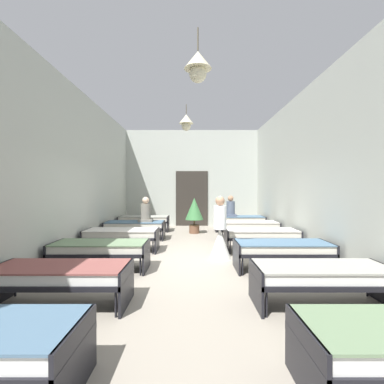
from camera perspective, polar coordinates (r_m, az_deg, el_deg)
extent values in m
cube|color=#9E9384|center=(6.91, -0.01, -13.57)|extent=(6.38, 12.58, 0.10)
cube|color=#B2B7AD|center=(12.79, 0.04, 2.79)|extent=(6.18, 0.20, 4.21)
cube|color=#B2B7AD|center=(7.35, -24.10, 4.16)|extent=(0.20, 11.98, 4.21)
cube|color=#B2B7AD|center=(7.34, 24.12, 4.16)|extent=(0.20, 11.98, 4.21)
cube|color=#2D2823|center=(12.67, 0.04, -1.28)|extent=(1.40, 0.06, 2.40)
cylinder|color=brown|center=(5.16, 1.26, 28.01)|extent=(0.02, 0.02, 0.36)
cone|color=beige|center=(5.02, 1.26, 24.66)|extent=(0.44, 0.44, 0.28)
sphere|color=beige|center=(4.94, 1.26, 22.32)|extent=(0.28, 0.28, 0.28)
cylinder|color=brown|center=(9.11, -1.06, 16.06)|extent=(0.02, 0.02, 0.29)
cone|color=beige|center=(9.03, -1.06, 14.25)|extent=(0.44, 0.44, 0.28)
sphere|color=beige|center=(8.99, -1.05, 12.88)|extent=(0.28, 0.28, 0.28)
cylinder|color=black|center=(3.19, -20.14, -27.21)|extent=(0.03, 0.03, 0.34)
cube|color=black|center=(2.82, -21.73, -28.52)|extent=(0.04, 0.84, 0.57)
cylinder|color=black|center=(3.19, 19.90, -27.27)|extent=(0.03, 0.03, 0.34)
cube|color=black|center=(2.82, 21.43, -28.60)|extent=(0.04, 0.84, 0.57)
cylinder|color=black|center=(5.39, -31.50, -15.43)|extent=(0.03, 0.03, 0.34)
cylinder|color=black|center=(4.10, -14.75, -20.64)|extent=(0.03, 0.03, 0.34)
cylinder|color=black|center=(4.76, -12.42, -17.55)|extent=(0.03, 0.03, 0.34)
cube|color=black|center=(4.63, -24.41, -15.45)|extent=(1.90, 0.84, 0.07)
cube|color=black|center=(4.37, -12.69, -17.60)|extent=(0.04, 0.84, 0.57)
cube|color=white|center=(4.61, -24.42, -14.20)|extent=(1.82, 0.78, 0.14)
cube|color=#8C4C47|center=(4.58, -24.42, -13.21)|extent=(1.86, 0.82, 0.02)
cylinder|color=black|center=(4.09, 14.60, -20.67)|extent=(0.03, 0.03, 0.34)
cylinder|color=black|center=(4.75, 12.32, -17.57)|extent=(0.03, 0.03, 0.34)
cylinder|color=black|center=(5.38, 31.46, -15.46)|extent=(0.03, 0.03, 0.34)
cube|color=black|center=(4.62, 24.33, -15.48)|extent=(1.90, 0.84, 0.07)
cube|color=black|center=(4.37, 12.57, -17.62)|extent=(0.04, 0.84, 0.57)
cube|color=white|center=(4.60, 24.33, -14.22)|extent=(1.82, 0.78, 0.14)
cube|color=#9E9E93|center=(4.58, 24.34, -13.23)|extent=(1.86, 0.82, 0.02)
cylinder|color=black|center=(6.27, -26.37, -13.07)|extent=(0.03, 0.03, 0.34)
cylinder|color=black|center=(6.91, -23.65, -11.76)|extent=(0.03, 0.03, 0.34)
cylinder|color=black|center=(5.74, -10.09, -14.32)|extent=(0.03, 0.03, 0.34)
cylinder|color=black|center=(6.42, -8.93, -12.66)|extent=(0.03, 0.03, 0.34)
cube|color=black|center=(6.23, -17.54, -11.18)|extent=(1.90, 0.84, 0.07)
cube|color=black|center=(6.59, -25.43, -11.35)|extent=(0.04, 0.84, 0.57)
cube|color=black|center=(6.04, -8.90, -12.39)|extent=(0.04, 0.84, 0.57)
cube|color=silver|center=(6.21, -17.55, -10.23)|extent=(1.82, 0.78, 0.14)
cube|color=slate|center=(6.20, -17.55, -9.49)|extent=(1.86, 0.82, 0.02)
cylinder|color=black|center=(5.73, 10.04, -14.33)|extent=(0.03, 0.03, 0.34)
cylinder|color=black|center=(6.42, 8.90, -12.67)|extent=(0.03, 0.03, 0.34)
cylinder|color=black|center=(6.26, 26.36, -13.10)|extent=(0.03, 0.03, 0.34)
cylinder|color=black|center=(6.90, 23.65, -11.78)|extent=(0.03, 0.03, 0.34)
cube|color=black|center=(6.23, 17.52, -11.19)|extent=(1.90, 0.84, 0.07)
cube|color=black|center=(6.04, 8.86, -12.40)|extent=(0.04, 0.84, 0.57)
cube|color=black|center=(6.58, 25.43, -11.37)|extent=(0.04, 0.84, 0.57)
cube|color=silver|center=(6.20, 17.53, -10.25)|extent=(1.82, 0.78, 0.14)
cube|color=slate|center=(6.19, 17.53, -9.50)|extent=(1.86, 0.82, 0.02)
cylinder|color=black|center=(7.85, -20.54, -10.22)|extent=(0.03, 0.03, 0.34)
cylinder|color=black|center=(8.52, -18.81, -9.34)|extent=(0.03, 0.03, 0.34)
cylinder|color=black|center=(7.43, -7.64, -10.81)|extent=(0.03, 0.03, 0.34)
cylinder|color=black|center=(8.13, -6.95, -9.79)|extent=(0.03, 0.03, 0.34)
cube|color=black|center=(7.90, -13.62, -8.61)|extent=(1.90, 0.84, 0.07)
cube|color=black|center=(8.18, -20.04, -8.93)|extent=(0.04, 0.84, 0.57)
cube|color=black|center=(7.75, -6.84, -9.44)|extent=(0.04, 0.84, 0.57)
cube|color=silver|center=(7.88, -13.63, -7.86)|extent=(1.82, 0.78, 0.14)
cube|color=beige|center=(7.87, -13.63, -7.27)|extent=(1.86, 0.82, 0.02)
cylinder|color=black|center=(7.43, 7.65, -10.81)|extent=(0.03, 0.03, 0.34)
cylinder|color=black|center=(8.13, 6.97, -9.79)|extent=(0.03, 0.03, 0.34)
cylinder|color=black|center=(7.84, 20.56, -10.23)|extent=(0.03, 0.03, 0.34)
cylinder|color=black|center=(8.51, 18.84, -9.35)|extent=(0.03, 0.03, 0.34)
cube|color=black|center=(7.90, 13.64, -8.62)|extent=(1.90, 0.84, 0.07)
cube|color=black|center=(7.75, 6.85, -9.44)|extent=(0.04, 0.84, 0.57)
cube|color=black|center=(8.18, 20.07, -8.94)|extent=(0.04, 0.84, 0.57)
cube|color=silver|center=(7.88, 13.65, -7.86)|extent=(1.82, 0.78, 0.14)
cube|color=beige|center=(7.87, 13.65, -7.27)|extent=(1.86, 0.82, 0.02)
cylinder|color=black|center=(9.50, -16.75, -8.28)|extent=(0.03, 0.03, 0.34)
cylinder|color=black|center=(10.18, -15.56, -7.66)|extent=(0.03, 0.03, 0.34)
cylinder|color=black|center=(9.15, -6.14, -8.59)|extent=(0.03, 0.03, 0.34)
cylinder|color=black|center=(9.86, -5.68, -7.91)|extent=(0.03, 0.03, 0.34)
cube|color=black|center=(9.60, -11.11, -6.92)|extent=(1.90, 0.84, 0.07)
cube|color=black|center=(9.84, -16.48, -7.27)|extent=(0.04, 0.84, 0.57)
cube|color=black|center=(9.48, -5.54, -7.55)|extent=(0.04, 0.84, 0.57)
cube|color=silver|center=(9.59, -11.11, -6.30)|extent=(1.82, 0.78, 0.14)
cube|color=slate|center=(9.58, -11.12, -5.81)|extent=(1.86, 0.82, 0.02)
cylinder|color=black|center=(9.15, 6.18, -8.60)|extent=(0.03, 0.03, 0.34)
cylinder|color=black|center=(9.86, 5.73, -7.91)|extent=(0.03, 0.03, 0.34)
cylinder|color=black|center=(9.49, 16.79, -8.28)|extent=(0.03, 0.03, 0.34)
cylinder|color=black|center=(10.17, 15.62, -7.66)|extent=(0.03, 0.03, 0.34)
cube|color=black|center=(9.60, 11.16, -6.92)|extent=(1.90, 0.84, 0.07)
cube|color=black|center=(9.48, 5.58, -7.55)|extent=(0.04, 0.84, 0.57)
cube|color=black|center=(9.83, 16.53, -7.28)|extent=(0.04, 0.84, 0.57)
cube|color=silver|center=(9.59, 11.16, -6.30)|extent=(1.82, 0.78, 0.14)
cube|color=beige|center=(9.58, 11.16, -5.81)|extent=(1.86, 0.82, 0.02)
cylinder|color=black|center=(11.18, -14.11, -6.89)|extent=(0.03, 0.03, 0.34)
cylinder|color=black|center=(11.87, -13.25, -6.44)|extent=(0.03, 0.03, 0.34)
cylinder|color=black|center=(10.89, -5.13, -7.08)|extent=(0.03, 0.03, 0.34)
cylinder|color=black|center=(11.60, -4.80, -6.59)|extent=(0.03, 0.03, 0.34)
cube|color=black|center=(11.32, -9.37, -5.73)|extent=(1.90, 0.84, 0.07)
cube|color=black|center=(11.52, -13.96, -6.07)|extent=(0.04, 0.84, 0.57)
cube|color=black|center=(11.22, -4.65, -6.24)|extent=(0.04, 0.84, 0.57)
cube|color=silver|center=(11.31, -9.37, -5.20)|extent=(1.82, 0.78, 0.14)
cube|color=#9E9E93|center=(11.30, -9.37, -4.79)|extent=(1.86, 0.82, 0.02)
cylinder|color=black|center=(10.88, 5.19, -7.08)|extent=(0.03, 0.03, 0.34)
cylinder|color=black|center=(11.59, 4.87, -6.59)|extent=(0.03, 0.03, 0.34)
cylinder|color=black|center=(11.17, 14.18, -6.90)|extent=(0.03, 0.03, 0.34)
cylinder|color=black|center=(11.87, 13.32, -6.44)|extent=(0.03, 0.03, 0.34)
cube|color=black|center=(11.32, 9.44, -5.74)|extent=(1.90, 0.84, 0.07)
cube|color=black|center=(11.22, 4.72, -6.24)|extent=(0.04, 0.84, 0.57)
cube|color=black|center=(11.52, 14.03, -6.08)|extent=(0.04, 0.84, 0.57)
cube|color=silver|center=(11.31, 9.44, -5.21)|extent=(1.82, 0.78, 0.14)
cube|color=slate|center=(11.30, 9.44, -4.79)|extent=(1.86, 0.82, 0.02)
cone|color=white|center=(6.88, 5.66, -10.21)|extent=(0.52, 0.52, 0.70)
cylinder|color=white|center=(6.79, 5.66, -5.03)|extent=(0.30, 0.30, 0.55)
sphere|color=#A87A5B|center=(6.76, 5.67, -1.78)|extent=(0.22, 0.22, 0.22)
cone|color=white|center=(6.76, 5.67, -1.13)|extent=(0.18, 0.18, 0.10)
cylinder|color=slate|center=(9.48, -9.05, -4.04)|extent=(0.32, 0.32, 0.58)
cube|color=slate|center=(9.50, -9.05, -5.55)|extent=(0.44, 0.44, 0.08)
sphere|color=beige|center=(9.45, -9.06, -1.63)|extent=(0.22, 0.22, 0.22)
cylinder|color=#515B70|center=(11.14, 7.73, -3.31)|extent=(0.32, 0.32, 0.58)
cube|color=#515B70|center=(11.16, 7.73, -4.59)|extent=(0.44, 0.44, 0.08)
sphere|color=#A87A5B|center=(11.12, 7.74, -1.26)|extent=(0.22, 0.22, 0.22)
cylinder|color=brown|center=(10.66, 0.54, -7.34)|extent=(0.37, 0.37, 0.30)
cylinder|color=brown|center=(10.62, 0.54, -6.00)|extent=(0.06, 0.06, 0.20)
cone|color=#3D7A42|center=(10.58, 0.54, -3.32)|extent=(0.66, 0.66, 0.79)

